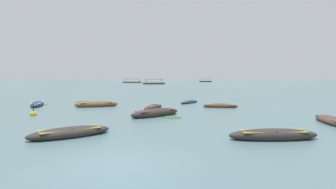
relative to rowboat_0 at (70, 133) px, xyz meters
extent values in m
plane|color=slate|center=(2.90, 1495.65, -0.19)|extent=(6000.00, 6000.00, 0.00)
cone|color=#4C5B56|center=(-831.96, 2383.53, 96.73)|extent=(801.63, 801.63, 193.83)
cone|color=slate|center=(288.12, 2308.31, 190.40)|extent=(1023.17, 1023.17, 381.17)
cone|color=slate|center=(1282.19, 2055.99, 300.33)|extent=(1820.41, 1820.41, 601.03)
ellipsoid|color=#2D2826|center=(0.00, 0.00, -0.01)|extent=(4.14, 3.21, 0.60)
cube|color=olive|center=(0.00, 0.00, 0.17)|extent=(2.98, 2.31, 0.05)
cube|color=#2D2826|center=(0.00, 0.00, 0.22)|extent=(0.53, 0.81, 0.04)
ellipsoid|color=#2D2826|center=(4.38, 6.71, 0.03)|extent=(4.31, 3.70, 0.73)
cube|color=#B22D28|center=(4.38, 6.71, 0.25)|extent=(3.11, 2.66, 0.05)
cube|color=#2D2826|center=(4.38, 6.71, 0.30)|extent=(0.59, 0.75, 0.04)
ellipsoid|color=brown|center=(-1.52, 13.61, 0.03)|extent=(4.52, 2.47, 0.73)
cube|color=olive|center=(-1.52, 13.61, 0.25)|extent=(3.25, 1.78, 0.05)
cube|color=brown|center=(-1.52, 13.61, 0.30)|extent=(0.33, 0.93, 0.04)
ellipsoid|color=#4C3323|center=(15.72, 2.76, -0.02)|extent=(2.04, 4.30, 0.55)
cube|color=#28519E|center=(15.72, 2.76, 0.14)|extent=(1.47, 3.09, 0.05)
cube|color=#4C3323|center=(15.72, 2.76, 0.19)|extent=(0.82, 0.25, 0.04)
ellipsoid|color=navy|center=(-7.92, 14.80, -0.01)|extent=(2.33, 4.73, 0.58)
cube|color=#B7B2A3|center=(-7.92, 14.80, 0.16)|extent=(1.68, 3.40, 0.05)
cube|color=navy|center=(-7.92, 14.80, 0.21)|extent=(0.77, 0.29, 0.04)
ellipsoid|color=#2D2826|center=(9.90, -1.21, 0.00)|extent=(4.34, 1.18, 0.63)
cube|color=olive|center=(9.90, -1.21, 0.19)|extent=(3.12, 0.85, 0.05)
cube|color=#2D2826|center=(9.90, -1.21, 0.24)|extent=(0.09, 0.77, 0.04)
ellipsoid|color=#2D2826|center=(4.25, 11.13, -0.03)|extent=(2.22, 3.63, 0.53)
cube|color=orange|center=(4.25, 11.13, 0.13)|extent=(1.60, 2.61, 0.05)
cube|color=#2D2826|center=(4.25, 11.13, 0.18)|extent=(0.59, 0.31, 0.04)
ellipsoid|color=navy|center=(8.44, 16.61, -0.05)|extent=(2.80, 3.10, 0.44)
cube|color=#B7B2A3|center=(8.44, 16.61, 0.08)|extent=(2.02, 2.23, 0.05)
cube|color=navy|center=(8.44, 16.61, 0.13)|extent=(0.49, 0.43, 0.04)
ellipsoid|color=brown|center=(10.87, 12.01, -0.03)|extent=(3.56, 1.56, 0.51)
cube|color=#B7B2A3|center=(10.87, 12.01, 0.12)|extent=(2.56, 1.13, 0.05)
cube|color=brown|center=(10.87, 12.01, 0.17)|extent=(0.20, 0.61, 0.04)
cube|color=#2D2826|center=(41.52, 164.97, 0.08)|extent=(8.82, 4.79, 0.90)
cylinder|color=#4C4742|center=(44.34, 166.79, 1.21)|extent=(0.10, 0.10, 1.80)
cylinder|color=#4C4742|center=(44.87, 164.92, 1.21)|extent=(0.10, 0.10, 1.80)
cylinder|color=#4C4742|center=(38.16, 165.03, 1.21)|extent=(0.10, 0.10, 1.80)
cylinder|color=#4C4742|center=(38.70, 163.15, 1.21)|extent=(0.10, 0.10, 1.80)
cube|color=#334C75|center=(41.52, 164.97, 2.11)|extent=(7.41, 4.02, 0.12)
cube|color=brown|center=(-7.05, 137.11, 0.08)|extent=(10.64, 4.82, 0.90)
cylinder|color=#4C4742|center=(-3.00, 138.36, 1.21)|extent=(0.10, 0.10, 1.80)
cylinder|color=#4C4742|center=(-3.23, 135.28, 1.21)|extent=(0.10, 0.10, 1.80)
cylinder|color=#4C4742|center=(-10.86, 138.94, 1.21)|extent=(0.10, 0.10, 1.80)
cylinder|color=#4C4742|center=(-11.09, 135.86, 1.21)|extent=(0.10, 0.10, 1.80)
cube|color=#334C75|center=(-7.05, 137.11, 2.11)|extent=(8.94, 4.05, 0.12)
cube|color=brown|center=(5.09, 105.23, 0.08)|extent=(10.14, 5.28, 0.90)
cylinder|color=#4C4742|center=(1.69, 103.23, 1.21)|extent=(0.10, 0.10, 1.80)
cylinder|color=#4C4742|center=(1.24, 106.09, 1.21)|extent=(0.10, 0.10, 1.80)
cylinder|color=#4C4742|center=(8.95, 104.37, 1.21)|extent=(0.10, 0.10, 1.80)
cylinder|color=#4C4742|center=(8.49, 107.24, 1.21)|extent=(0.10, 0.10, 1.80)
cube|color=#334C75|center=(5.09, 105.23, 2.11)|extent=(8.52, 4.43, 0.12)
sphere|color=yellow|center=(-5.09, 7.46, -0.09)|extent=(0.50, 0.50, 0.50)
cylinder|color=black|center=(-5.09, 7.46, 0.34)|extent=(0.06, 0.06, 0.85)
ellipsoid|color=#38662D|center=(-7.88, 15.27, -0.19)|extent=(2.07, 2.01, 0.14)
ellipsoid|color=#2D5628|center=(-3.97, 18.68, -0.19)|extent=(3.18, 3.75, 0.14)
ellipsoid|color=#2D5628|center=(5.62, 5.83, -0.19)|extent=(1.95, 2.08, 0.14)
camera|label=1|loc=(4.09, -13.14, 2.75)|focal=27.74mm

